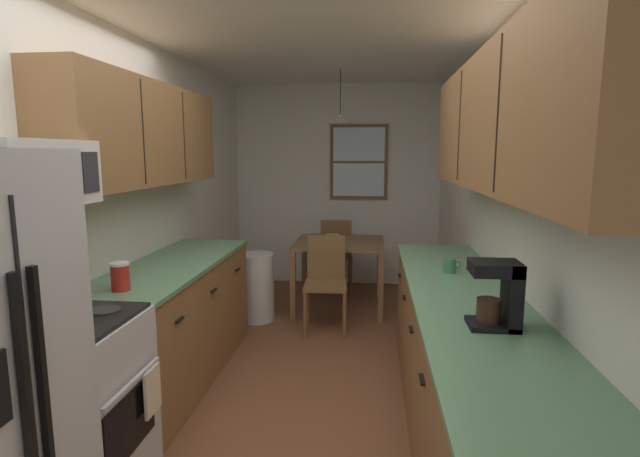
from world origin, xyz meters
name	(u,v)px	position (x,y,z in m)	size (l,w,h in m)	color
ground_plane	(312,368)	(0.00, 1.00, 0.00)	(12.00, 12.00, 0.00)	brown
wall_left	(141,207)	(-1.35, 1.00, 1.27)	(0.10, 9.00, 2.55)	white
wall_right	(496,212)	(1.35, 1.00, 1.27)	(0.10, 9.00, 2.55)	white
wall_back	(337,186)	(0.00, 3.65, 1.27)	(4.40, 0.10, 2.55)	white
ceiling_slab	(311,26)	(0.00, 1.00, 2.59)	(4.40, 9.00, 0.08)	white
stove_range	(67,409)	(-0.99, -0.57, 0.47)	(0.66, 0.66, 1.10)	silver
microwave_over_range	(23,174)	(-1.11, -0.57, 1.60)	(0.39, 0.63, 0.31)	white
counter_left	(175,321)	(-1.00, 0.73, 0.45)	(0.64, 1.94, 0.90)	olive
upper_cabinets_left	(143,134)	(-1.14, 0.68, 1.82)	(0.33, 2.02, 0.70)	olive
counter_right	(465,373)	(1.00, 0.07, 0.45)	(0.64, 3.12, 0.90)	olive
upper_cabinets_right	(508,121)	(1.14, 0.02, 1.86)	(0.33, 2.80, 0.71)	olive
dining_table	(339,251)	(0.11, 2.55, 0.64)	(0.95, 0.89, 0.75)	brown
dining_chair_near	(326,278)	(0.02, 1.90, 0.50)	(0.42, 0.42, 0.90)	brown
dining_chair_far	(336,251)	(0.02, 3.21, 0.50)	(0.43, 0.43, 0.90)	brown
pendant_light	(340,119)	(0.11, 2.55, 2.04)	(0.26, 0.26, 0.56)	black
back_window	(359,162)	(0.28, 3.58, 1.58)	(0.72, 0.05, 0.94)	brown
trash_bin	(257,287)	(-0.70, 2.06, 0.35)	(0.36, 0.36, 0.69)	silver
storage_canister	(120,277)	(-1.00, 0.00, 0.98)	(0.11, 0.11, 0.17)	red
dish_towel	(152,391)	(-0.64, -0.41, 0.50)	(0.02, 0.16, 0.24)	beige
coffee_maker	(501,293)	(1.05, -0.39, 1.06)	(0.22, 0.18, 0.31)	black
mug_by_coffeemaker	(450,265)	(0.98, 0.64, 0.95)	(0.12, 0.08, 0.10)	#3F7F4C
table_serving_bowl	(333,237)	(0.03, 2.62, 0.78)	(0.16, 0.16, 0.06)	#E0D14C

